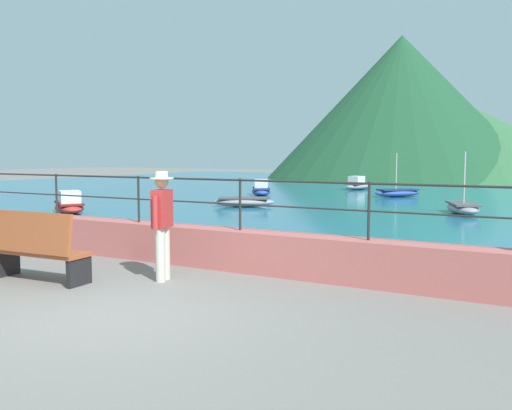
# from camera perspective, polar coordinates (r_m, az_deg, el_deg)

# --- Properties ---
(ground_plane) EXTENTS (120.00, 120.00, 0.00)m
(ground_plane) POSITION_cam_1_polar(r_m,az_deg,el_deg) (7.22, -15.11, -11.10)
(ground_plane) COLOR slate
(promenade_wall) EXTENTS (20.00, 0.56, 0.70)m
(promenade_wall) POSITION_cam_1_polar(r_m,az_deg,el_deg) (9.62, -1.65, -4.68)
(promenade_wall) COLOR #BC605B
(promenade_wall) RESTS_ON ground
(railing) EXTENTS (18.44, 0.04, 0.90)m
(railing) POSITION_cam_1_polar(r_m,az_deg,el_deg) (9.50, -1.67, 1.18)
(railing) COLOR #282623
(railing) RESTS_ON promenade_wall
(lake_water) EXTENTS (64.00, 44.32, 0.06)m
(lake_water) POSITION_cam_1_polar(r_m,az_deg,el_deg) (31.20, 20.33, 1.29)
(lake_water) COLOR #236B89
(lake_water) RESTS_ON ground
(hill_main) EXTENTS (22.24, 22.24, 11.79)m
(hill_main) POSITION_cam_1_polar(r_m,az_deg,el_deg) (47.77, 14.79, 9.75)
(hill_main) COLOR #1E4C2D
(hill_main) RESTS_ON ground
(hill_secondary) EXTENTS (22.02, 22.02, 6.13)m
(hill_secondary) POSITION_cam_1_polar(r_m,az_deg,el_deg) (48.95, 21.08, 6.14)
(hill_secondary) COLOR #33663D
(hill_secondary) RESTS_ON ground
(bench_main) EXTENTS (1.73, 0.66, 1.13)m
(bench_main) POSITION_cam_1_polar(r_m,az_deg,el_deg) (9.34, -21.88, -4.06)
(bench_main) COLOR #9E4C28
(bench_main) RESTS_ON ground
(person_walking) EXTENTS (0.38, 0.56, 1.75)m
(person_walking) POSITION_cam_1_polar(r_m,az_deg,el_deg) (8.82, -9.72, -1.54)
(person_walking) COLOR beige
(person_walking) RESTS_ON ground
(boat_0) EXTENTS (2.46, 1.80, 0.36)m
(boat_0) POSITION_cam_1_polar(r_m,az_deg,el_deg) (20.55, -1.31, 0.36)
(boat_0) COLOR gray
(boat_0) RESTS_ON lake_water
(boat_1) EXTENTS (2.23, 2.29, 2.02)m
(boat_1) POSITION_cam_1_polar(r_m,az_deg,el_deg) (26.21, 14.50, 1.27)
(boat_1) COLOR #2D4C9E
(boat_1) RESTS_ON lake_water
(boat_2) EXTENTS (1.34, 2.43, 0.76)m
(boat_2) POSITION_cam_1_polar(r_m,az_deg,el_deg) (31.20, 10.58, 2.08)
(boat_2) COLOR gray
(boat_2) RESTS_ON lake_water
(boat_3) EXTENTS (1.97, 2.43, 0.76)m
(boat_3) POSITION_cam_1_polar(r_m,az_deg,el_deg) (26.34, 0.53, 1.59)
(boat_3) COLOR #2D4C9E
(boat_3) RESTS_ON lake_water
(boat_4) EXTENTS (1.67, 2.47, 2.05)m
(boat_4) POSITION_cam_1_polar(r_m,az_deg,el_deg) (19.38, 20.67, -0.26)
(boat_4) COLOR gray
(boat_4) RESTS_ON lake_water
(boat_7) EXTENTS (2.40, 2.06, 0.76)m
(boat_7) POSITION_cam_1_polar(r_m,az_deg,el_deg) (19.35, -18.83, -0.01)
(boat_7) COLOR red
(boat_7) RESTS_ON lake_water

